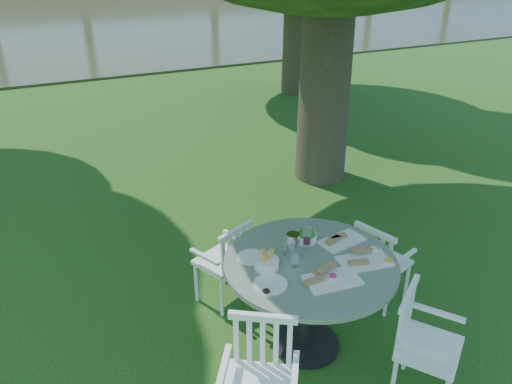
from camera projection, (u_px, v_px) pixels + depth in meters
ground at (264, 273)px, 5.16m from camera, size 140.00×140.00×0.00m
table at (310, 279)px, 3.93m from camera, size 1.35×1.35×0.86m
chair_ne at (378, 259)px, 4.52m from camera, size 0.51×0.52×0.84m
chair_nw at (228, 258)px, 4.53m from camera, size 0.55×0.54×0.84m
chair_sw at (261, 370)px, 3.29m from camera, size 0.62×0.61×0.91m
chair_se at (418, 337)px, 3.58m from camera, size 0.61×0.61×0.89m
tableware at (306, 255)px, 3.86m from camera, size 1.12×0.79×0.21m
river at (52, 14)px, 23.76m from camera, size 100.00×28.00×0.12m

